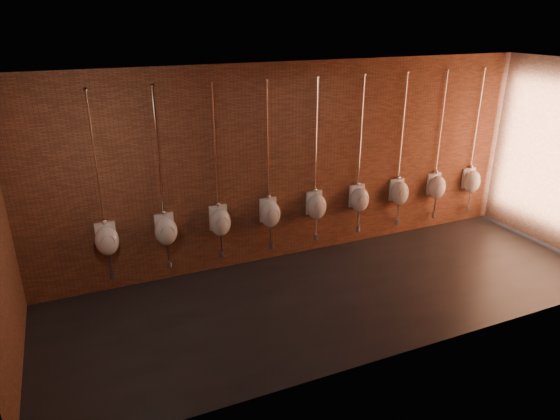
{
  "coord_description": "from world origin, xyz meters",
  "views": [
    {
      "loc": [
        -3.38,
        -5.5,
        3.87
      ],
      "look_at": [
        -0.59,
        0.9,
        1.1
      ],
      "focal_mm": 32.0,
      "sensor_mm": 36.0,
      "label": 1
    }
  ],
  "objects": [
    {
      "name": "ground",
      "position": [
        0.0,
        0.0,
        0.0
      ],
      "size": [
        8.5,
        8.5,
        0.0
      ],
      "primitive_type": "plane",
      "color": "black",
      "rests_on": "ground"
    },
    {
      "name": "room_shell",
      "position": [
        0.0,
        0.0,
        2.01
      ],
      "size": [
        8.54,
        3.04,
        3.22
      ],
      "color": "black",
      "rests_on": "ground"
    },
    {
      "name": "urinal_0",
      "position": [
        -3.07,
        1.38,
        0.87
      ],
      "size": [
        0.34,
        0.3,
        2.71
      ],
      "color": "white",
      "rests_on": "ground"
    },
    {
      "name": "urinal_1",
      "position": [
        -2.23,
        1.38,
        0.87
      ],
      "size": [
        0.34,
        0.3,
        2.71
      ],
      "color": "white",
      "rests_on": "ground"
    },
    {
      "name": "urinal_2",
      "position": [
        -1.39,
        1.38,
        0.87
      ],
      "size": [
        0.34,
        0.3,
        2.71
      ],
      "color": "white",
      "rests_on": "ground"
    },
    {
      "name": "urinal_3",
      "position": [
        -0.55,
        1.38,
        0.87
      ],
      "size": [
        0.34,
        0.3,
        2.71
      ],
      "color": "white",
      "rests_on": "ground"
    },
    {
      "name": "urinal_4",
      "position": [
        0.28,
        1.38,
        0.87
      ],
      "size": [
        0.34,
        0.3,
        2.71
      ],
      "color": "white",
      "rests_on": "ground"
    },
    {
      "name": "urinal_5",
      "position": [
        1.12,
        1.38,
        0.87
      ],
      "size": [
        0.34,
        0.3,
        2.71
      ],
      "color": "white",
      "rests_on": "ground"
    },
    {
      "name": "urinal_6",
      "position": [
        1.96,
        1.38,
        0.87
      ],
      "size": [
        0.34,
        0.3,
        2.71
      ],
      "color": "white",
      "rests_on": "ground"
    },
    {
      "name": "urinal_7",
      "position": [
        2.8,
        1.38,
        0.87
      ],
      "size": [
        0.34,
        0.3,
        2.71
      ],
      "color": "white",
      "rests_on": "ground"
    },
    {
      "name": "urinal_8",
      "position": [
        3.64,
        1.38,
        0.87
      ],
      "size": [
        0.34,
        0.3,
        2.71
      ],
      "color": "white",
      "rests_on": "ground"
    }
  ]
}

